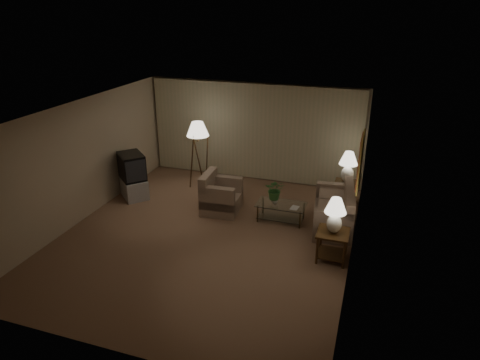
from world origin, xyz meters
name	(u,v)px	position (x,y,z in m)	size (l,w,h in m)	color
ground	(208,235)	(0.00, 0.00, 0.00)	(7.00, 7.00, 0.00)	brown
room_shell	(231,138)	(0.02, 1.51, 1.75)	(6.04, 7.02, 2.72)	#C0B094
sofa	(333,212)	(2.50, 1.24, 0.36)	(1.82, 1.19, 0.73)	gray
armchair	(221,197)	(-0.11, 1.18, 0.37)	(0.99, 0.95, 0.75)	gray
side_table_near	(333,240)	(2.65, -0.11, 0.42)	(0.60, 0.60, 0.60)	#341F0E
side_table_far	(346,189)	(2.65, 2.49, 0.41)	(0.54, 0.45, 0.60)	#341F0E
table_lamp_near	(335,212)	(2.65, -0.11, 1.02)	(0.41, 0.41, 0.71)	white
table_lamp_far	(348,164)	(2.65, 2.49, 1.05)	(0.44, 0.44, 0.76)	white
coffee_table	(281,210)	(1.35, 1.14, 0.28)	(1.11, 0.60, 0.41)	silver
tv_cabinet	(134,187)	(-2.55, 1.26, 0.25)	(1.01, 0.99, 0.50)	#B6B6B8
crt_tv	(132,166)	(-2.55, 1.26, 0.83)	(0.93, 0.92, 0.65)	black
floor_lamp	(199,154)	(-1.20, 2.37, 0.94)	(0.58, 0.58, 1.80)	#341F0E
ottoman	(221,188)	(-0.44, 2.00, 0.20)	(0.61, 0.61, 0.41)	#AC623A
vase	(275,200)	(1.20, 1.14, 0.49)	(0.14, 0.14, 0.15)	silver
flowers	(275,188)	(1.20, 1.14, 0.80)	(0.44, 0.38, 0.48)	#336E31
book	(291,207)	(1.60, 1.04, 0.42)	(0.17, 0.23, 0.02)	olive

